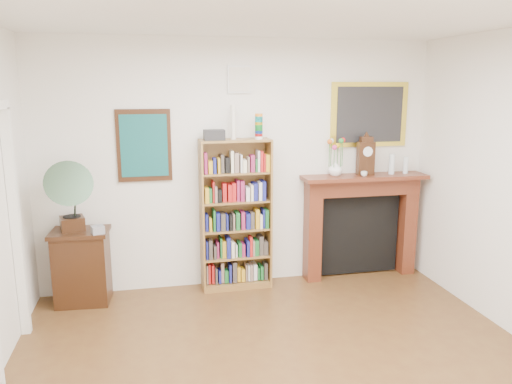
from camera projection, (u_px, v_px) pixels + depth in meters
room at (308, 223)px, 3.28m from camera, size 4.51×5.01×2.81m
teal_poster at (144, 146)px, 5.38m from camera, size 0.58×0.04×0.78m
small_picture at (239, 79)px, 5.45m from camera, size 0.26×0.04×0.30m
gilt_painting at (369, 115)px, 5.85m from camera, size 0.95×0.04×0.75m
bookshelf at (236, 207)px, 5.59m from camera, size 0.79×0.30×1.97m
side_cabinet at (82, 267)px, 5.29m from camera, size 0.62×0.47×0.80m
fireplace at (360, 216)px, 6.00m from camera, size 1.49×0.37×1.26m
gramophone at (68, 192)px, 5.01m from camera, size 0.59×0.68×0.76m
cd_stack at (98, 230)px, 5.10m from camera, size 0.15×0.15×0.08m
mantel_clock at (366, 157)px, 5.81m from camera, size 0.20×0.12×0.45m
flower_vase at (335, 168)px, 5.78m from camera, size 0.17×0.17×0.17m
teacup at (364, 174)px, 5.74m from camera, size 0.09×0.09×0.06m
bottle_left at (392, 164)px, 5.88m from camera, size 0.07×0.07×0.24m
bottle_right at (406, 165)px, 5.93m from camera, size 0.06×0.06×0.20m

